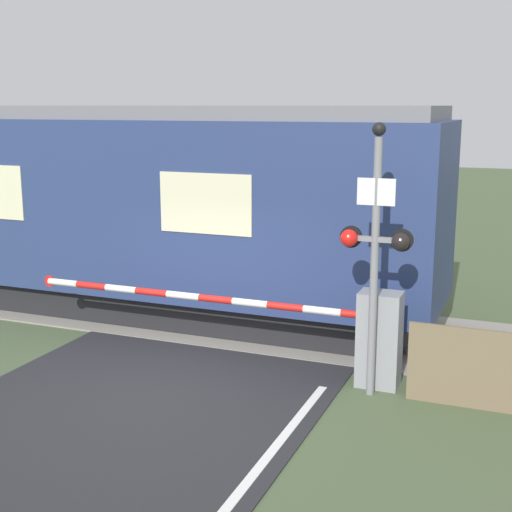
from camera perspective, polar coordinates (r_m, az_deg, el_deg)
name	(u,v)px	position (r m, az deg, el deg)	size (l,w,h in m)	color
ground_plane	(156,392)	(10.34, -8.02, -10.70)	(80.00, 80.00, 0.00)	#475638
track_bed	(250,321)	(13.32, -0.45, -5.23)	(36.00, 3.20, 0.13)	gray
train	(36,202)	(15.30, -17.20, 4.15)	(16.41, 2.75, 3.96)	black
crossing_barrier	(348,332)	(10.45, 7.39, -6.05)	(6.10, 0.44, 1.39)	gray
signal_post	(375,245)	(9.67, 9.49, 0.89)	(0.99, 0.26, 3.75)	gray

